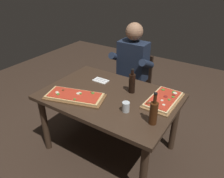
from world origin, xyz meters
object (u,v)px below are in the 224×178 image
pizza_rectangular_left (163,100)px  wine_bottle_dark (132,83)px  pizza_rectangular_front (75,96)px  tumbler_near_camera (126,107)px  oil_bottle_amber (154,112)px  diner_chair (134,82)px  seated_diner (131,68)px  dining_table (109,103)px

pizza_rectangular_left → wine_bottle_dark: (-0.36, -0.01, 0.09)m
pizza_rectangular_front → tumbler_near_camera: tumbler_near_camera is taller
oil_bottle_amber → diner_chair: (-0.72, 1.05, -0.37)m
pizza_rectangular_left → seated_diner: seated_diner is taller
pizza_rectangular_left → tumbler_near_camera: 0.42m
dining_table → tumbler_near_camera: tumbler_near_camera is taller
oil_bottle_amber → seated_diner: seated_diner is taller
dining_table → wine_bottle_dark: wine_bottle_dark is taller
wine_bottle_dark → diner_chair: size_ratio=0.31×
seated_diner → dining_table: bearing=-78.8°
tumbler_near_camera → diner_chair: bearing=113.2°
tumbler_near_camera → diner_chair: size_ratio=0.11×
dining_table → pizza_rectangular_left: size_ratio=2.82×
wine_bottle_dark → oil_bottle_amber: 0.55m
pizza_rectangular_front → seated_diner: (0.12, 0.98, -0.02)m
pizza_rectangular_left → tumbler_near_camera: tumbler_near_camera is taller
pizza_rectangular_front → seated_diner: size_ratio=0.50×
pizza_rectangular_front → diner_chair: bearing=83.6°
oil_bottle_amber → diner_chair: 1.32m
diner_chair → wine_bottle_dark: bearing=-65.3°
diner_chair → pizza_rectangular_front: bearing=-96.4°
wine_bottle_dark → seated_diner: size_ratio=0.20×
dining_table → pizza_rectangular_front: pizza_rectangular_front is taller
pizza_rectangular_left → diner_chair: bearing=135.1°
dining_table → diner_chair: diner_chair is taller
pizza_rectangular_left → dining_table: bearing=-159.7°
dining_table → seated_diner: (-0.15, 0.74, 0.10)m
pizza_rectangular_left → oil_bottle_amber: size_ratio=1.65×
pizza_rectangular_front → tumbler_near_camera: 0.56m
pizza_rectangular_left → seated_diner: size_ratio=0.37×
oil_bottle_amber → seated_diner: (-0.72, 0.93, -0.11)m
tumbler_near_camera → pizza_rectangular_front: bearing=-171.9°
pizza_rectangular_left → oil_bottle_amber: 0.40m
pizza_rectangular_front → wine_bottle_dark: 0.61m
pizza_rectangular_front → oil_bottle_amber: oil_bottle_amber is taller
pizza_rectangular_front → tumbler_near_camera: (0.56, 0.08, 0.03)m
tumbler_near_camera → seated_diner: seated_diner is taller
dining_table → seated_diner: seated_diner is taller
tumbler_near_camera → seated_diner: size_ratio=0.07×
dining_table → diner_chair: (-0.15, 0.86, -0.16)m
wine_bottle_dark → tumbler_near_camera: wine_bottle_dark is taller
wine_bottle_dark → diner_chair: 0.83m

